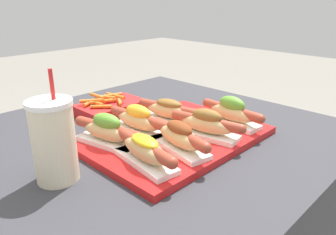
% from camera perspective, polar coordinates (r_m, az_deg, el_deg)
% --- Properties ---
extents(serving_tray, '(0.47, 0.35, 0.02)m').
position_cam_1_polar(serving_tray, '(0.87, 0.94, -3.34)').
color(serving_tray, red).
rests_on(serving_tray, patio_table).
extents(hot_dog_0, '(0.08, 0.21, 0.06)m').
position_cam_1_polar(hot_dog_0, '(0.71, -4.04, -5.68)').
color(hot_dog_0, white).
rests_on(hot_dog_0, serving_tray).
extents(hot_dog_1, '(0.09, 0.21, 0.07)m').
position_cam_1_polar(hot_dog_1, '(0.77, 1.98, -3.35)').
color(hot_dog_1, white).
rests_on(hot_dog_1, serving_tray).
extents(hot_dog_2, '(0.09, 0.21, 0.07)m').
position_cam_1_polar(hot_dog_2, '(0.84, 6.77, -1.12)').
color(hot_dog_2, white).
rests_on(hot_dog_2, serving_tray).
extents(hot_dog_3, '(0.07, 0.21, 0.08)m').
position_cam_1_polar(hot_dog_3, '(0.94, 11.01, 0.95)').
color(hot_dog_3, white).
rests_on(hot_dog_3, serving_tray).
extents(hot_dog_4, '(0.09, 0.21, 0.08)m').
position_cam_1_polar(hot_dog_4, '(0.81, -10.52, -2.27)').
color(hot_dog_4, white).
rests_on(hot_dog_4, serving_tray).
extents(hot_dog_5, '(0.07, 0.21, 0.08)m').
position_cam_1_polar(hot_dog_5, '(0.87, -5.18, -0.45)').
color(hot_dog_5, white).
rests_on(hot_dog_5, serving_tray).
extents(hot_dog_6, '(0.09, 0.21, 0.07)m').
position_cam_1_polar(hot_dog_6, '(0.94, 0.17, 1.19)').
color(hot_dog_6, white).
rests_on(hot_dog_6, serving_tray).
extents(sauce_bowl, '(0.06, 0.06, 0.02)m').
position_cam_1_polar(sauce_bowl, '(1.13, 11.09, 2.07)').
color(sauce_bowl, silver).
rests_on(sauce_bowl, patio_table).
extents(drink_cup, '(0.09, 0.09, 0.23)m').
position_cam_1_polar(drink_cup, '(0.70, -19.24, -3.90)').
color(drink_cup, beige).
rests_on(drink_cup, patio_table).
extents(fries_basket, '(0.21, 0.14, 0.06)m').
position_cam_1_polar(fries_basket, '(1.08, -10.00, 1.78)').
color(fries_basket, red).
rests_on(fries_basket, patio_table).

